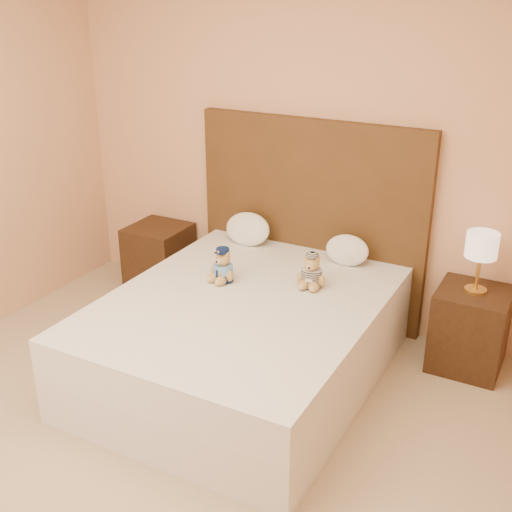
# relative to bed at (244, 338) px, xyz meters

# --- Properties ---
(ground) EXTENTS (4.00, 4.50, 0.00)m
(ground) POSITION_rel_bed_xyz_m (0.00, -1.20, -0.28)
(ground) COLOR tan
(ground) RESTS_ON ground
(room_walls) EXTENTS (4.04, 4.52, 2.72)m
(room_walls) POSITION_rel_bed_xyz_m (0.00, -0.74, 1.53)
(room_walls) COLOR tan
(room_walls) RESTS_ON ground
(bed) EXTENTS (1.60, 2.00, 0.55)m
(bed) POSITION_rel_bed_xyz_m (0.00, 0.00, 0.00)
(bed) COLOR white
(bed) RESTS_ON ground
(headboard) EXTENTS (1.75, 0.08, 1.50)m
(headboard) POSITION_rel_bed_xyz_m (0.00, 1.01, 0.47)
(headboard) COLOR #4B3016
(headboard) RESTS_ON ground
(nightstand_left) EXTENTS (0.45, 0.45, 0.55)m
(nightstand_left) POSITION_rel_bed_xyz_m (-1.25, 0.80, -0.00)
(nightstand_left) COLOR #351E10
(nightstand_left) RESTS_ON ground
(nightstand_right) EXTENTS (0.45, 0.45, 0.55)m
(nightstand_right) POSITION_rel_bed_xyz_m (1.25, 0.80, -0.00)
(nightstand_right) COLOR #351E10
(nightstand_right) RESTS_ON ground
(lamp) EXTENTS (0.20, 0.20, 0.40)m
(lamp) POSITION_rel_bed_xyz_m (1.25, 0.80, 0.57)
(lamp) COLOR gold
(lamp) RESTS_ON nightstand_right
(teddy_police) EXTENTS (0.23, 0.23, 0.23)m
(teddy_police) POSITION_rel_bed_xyz_m (-0.25, 0.18, 0.39)
(teddy_police) COLOR #B18844
(teddy_police) RESTS_ON bed
(teddy_prisoner) EXTENTS (0.22, 0.21, 0.22)m
(teddy_prisoner) POSITION_rel_bed_xyz_m (0.30, 0.37, 0.39)
(teddy_prisoner) COLOR #B18844
(teddy_prisoner) RESTS_ON bed
(pillow_left) EXTENTS (0.36, 0.23, 0.25)m
(pillow_left) POSITION_rel_bed_xyz_m (-0.43, 0.83, 0.40)
(pillow_left) COLOR white
(pillow_left) RESTS_ON bed
(pillow_right) EXTENTS (0.31, 0.20, 0.22)m
(pillow_right) POSITION_rel_bed_xyz_m (0.36, 0.83, 0.39)
(pillow_right) COLOR white
(pillow_right) RESTS_ON bed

